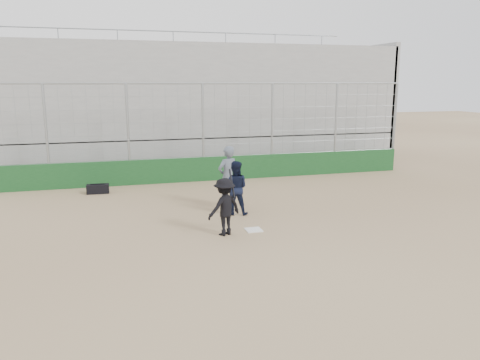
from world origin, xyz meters
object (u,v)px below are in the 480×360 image
object	(u,v)px
batter_at_plate	(224,207)
equipment_bag	(98,189)
catcher_crouched	(235,197)
umpire	(228,180)

from	to	relation	value
batter_at_plate	equipment_bag	bearing A→B (deg)	119.69
batter_at_plate	equipment_bag	distance (m)	6.84
batter_at_plate	catcher_crouched	bearing A→B (deg)	66.54
catcher_crouched	equipment_bag	world-z (taller)	catcher_crouched
batter_at_plate	catcher_crouched	xyz separation A→B (m)	(0.78, 1.81, -0.21)
umpire	equipment_bag	distance (m)	5.33
umpire	catcher_crouched	bearing A→B (deg)	68.17
batter_at_plate	equipment_bag	size ratio (longest dim) A/B	2.14
catcher_crouched	umpire	world-z (taller)	umpire
catcher_crouched	umpire	distance (m)	0.91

